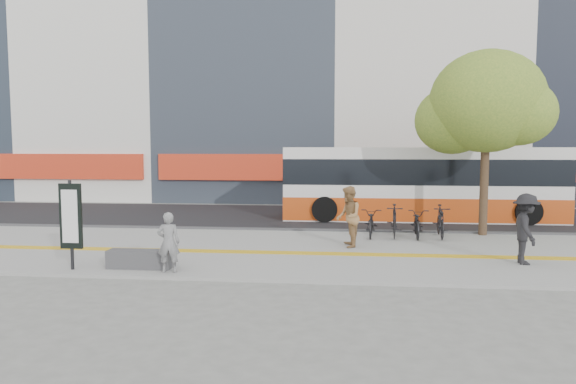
# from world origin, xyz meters

# --- Properties ---
(ground) EXTENTS (120.00, 120.00, 0.00)m
(ground) POSITION_xyz_m (0.00, 0.00, 0.00)
(ground) COLOR slate
(ground) RESTS_ON ground
(sidewalk) EXTENTS (40.00, 7.00, 0.08)m
(sidewalk) POSITION_xyz_m (0.00, 1.50, 0.04)
(sidewalk) COLOR gray
(sidewalk) RESTS_ON ground
(tactile_strip) EXTENTS (40.00, 0.45, 0.01)m
(tactile_strip) POSITION_xyz_m (0.00, 1.00, 0.09)
(tactile_strip) COLOR gold
(tactile_strip) RESTS_ON sidewalk
(street) EXTENTS (40.00, 8.00, 0.06)m
(street) POSITION_xyz_m (0.00, 9.00, 0.03)
(street) COLOR black
(street) RESTS_ON ground
(curb) EXTENTS (40.00, 0.25, 0.14)m
(curb) POSITION_xyz_m (0.00, 5.00, 0.07)
(curb) COLOR #3C3C3F
(curb) RESTS_ON ground
(bench) EXTENTS (1.60, 0.45, 0.45)m
(bench) POSITION_xyz_m (-2.60, -1.20, 0.30)
(bench) COLOR #3C3C3F
(bench) RESTS_ON sidewalk
(signboard) EXTENTS (0.55, 0.10, 2.20)m
(signboard) POSITION_xyz_m (-4.20, -1.51, 1.37)
(signboard) COLOR black
(signboard) RESTS_ON sidewalk
(street_tree) EXTENTS (4.40, 3.80, 6.31)m
(street_tree) POSITION_xyz_m (7.18, 4.82, 4.51)
(street_tree) COLOR #342217
(street_tree) RESTS_ON sidewalk
(bus) EXTENTS (11.28, 2.67, 3.00)m
(bus) POSITION_xyz_m (5.65, 8.50, 1.47)
(bus) COLOR silver
(bus) RESTS_ON street
(bicycle_row) EXTENTS (2.99, 1.90, 1.08)m
(bicycle_row) POSITION_xyz_m (4.49, 4.00, 0.59)
(bicycle_row) COLOR black
(bicycle_row) RESTS_ON sidewalk
(seated_woman) EXTENTS (0.58, 0.42, 1.46)m
(seated_woman) POSITION_xyz_m (-1.73, -1.57, 0.81)
(seated_woman) COLOR black
(seated_woman) RESTS_ON sidewalk
(pedestrian_tan) EXTENTS (0.76, 0.94, 1.83)m
(pedestrian_tan) POSITION_xyz_m (2.59, 2.07, 1.00)
(pedestrian_tan) COLOR #987045
(pedestrian_tan) RESTS_ON sidewalk
(pedestrian_dark) EXTENTS (0.76, 1.22, 1.82)m
(pedestrian_dark) POSITION_xyz_m (7.08, 0.25, 0.99)
(pedestrian_dark) COLOR black
(pedestrian_dark) RESTS_ON sidewalk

